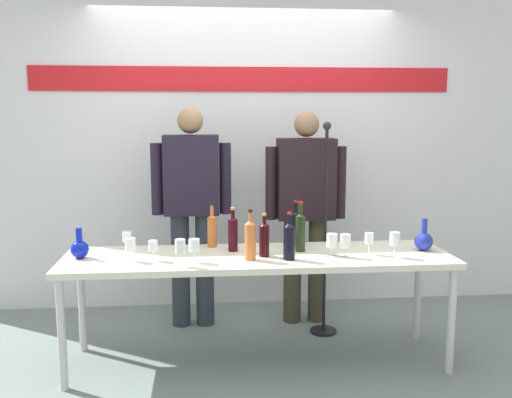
% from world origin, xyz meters
% --- Properties ---
extents(ground_plane, '(10.00, 10.00, 0.00)m').
position_xyz_m(ground_plane, '(0.00, 0.00, 0.00)').
color(ground_plane, slate).
extents(back_wall, '(4.97, 0.11, 3.00)m').
position_xyz_m(back_wall, '(0.00, 1.26, 1.50)').
color(back_wall, silver).
rests_on(back_wall, ground).
extents(display_table, '(2.53, 0.68, 0.73)m').
position_xyz_m(display_table, '(0.00, 0.00, 0.68)').
color(display_table, silver).
rests_on(display_table, ground).
extents(decanter_blue_left, '(0.12, 0.12, 0.20)m').
position_xyz_m(decanter_blue_left, '(-1.14, 0.02, 0.80)').
color(decanter_blue_left, '#0B1DB4').
rests_on(decanter_blue_left, display_table).
extents(decanter_blue_right, '(0.12, 0.12, 0.22)m').
position_xyz_m(decanter_blue_right, '(1.12, 0.02, 0.80)').
color(decanter_blue_right, '#1D2CA0').
rests_on(decanter_blue_right, display_table).
extents(presenter_left, '(0.61, 0.22, 1.69)m').
position_xyz_m(presenter_left, '(-0.44, 0.72, 0.97)').
color(presenter_left, '#29313C').
rests_on(presenter_left, ground).
extents(presenter_right, '(0.63, 0.22, 1.66)m').
position_xyz_m(presenter_right, '(0.44, 0.72, 0.95)').
color(presenter_right, '#393525').
rests_on(presenter_right, ground).
extents(wine_bottle_0, '(0.07, 0.07, 0.28)m').
position_xyz_m(wine_bottle_0, '(0.04, -0.04, 0.85)').
color(wine_bottle_0, black).
rests_on(wine_bottle_0, display_table).
extents(wine_bottle_1, '(0.07, 0.07, 0.32)m').
position_xyz_m(wine_bottle_1, '(-0.06, -0.12, 0.87)').
color(wine_bottle_1, '#CE662C').
rests_on(wine_bottle_1, display_table).
extents(wine_bottle_2, '(0.07, 0.07, 0.31)m').
position_xyz_m(wine_bottle_2, '(-0.29, 0.26, 0.86)').
color(wine_bottle_2, '#CC672B').
rests_on(wine_bottle_2, display_table).
extents(wine_bottle_3, '(0.07, 0.07, 0.32)m').
position_xyz_m(wine_bottle_3, '(0.29, 0.25, 0.86)').
color(wine_bottle_3, black).
rests_on(wine_bottle_3, display_table).
extents(wine_bottle_4, '(0.07, 0.07, 0.34)m').
position_xyz_m(wine_bottle_4, '(0.29, 0.08, 0.88)').
color(wine_bottle_4, black).
rests_on(wine_bottle_4, display_table).
extents(wine_bottle_5, '(0.07, 0.07, 0.31)m').
position_xyz_m(wine_bottle_5, '(0.18, -0.14, 0.86)').
color(wine_bottle_5, black).
rests_on(wine_bottle_5, display_table).
extents(wine_bottle_6, '(0.06, 0.06, 0.30)m').
position_xyz_m(wine_bottle_6, '(-0.16, 0.12, 0.86)').
color(wine_bottle_6, black).
rests_on(wine_bottle_6, display_table).
extents(wine_glass_left_0, '(0.07, 0.07, 0.15)m').
position_xyz_m(wine_glass_left_0, '(-0.41, -0.15, 0.84)').
color(wine_glass_left_0, white).
rests_on(wine_glass_left_0, display_table).
extents(wine_glass_left_1, '(0.06, 0.06, 0.17)m').
position_xyz_m(wine_glass_left_1, '(-0.49, -0.24, 0.85)').
color(wine_glass_left_1, white).
rests_on(wine_glass_left_1, display_table).
extents(wine_glass_left_2, '(0.07, 0.07, 0.15)m').
position_xyz_m(wine_glass_left_2, '(-0.81, -0.08, 0.84)').
color(wine_glass_left_2, white).
rests_on(wine_glass_left_2, display_table).
extents(wine_glass_left_3, '(0.06, 0.06, 0.13)m').
position_xyz_m(wine_glass_left_3, '(-0.87, 0.20, 0.83)').
color(wine_glass_left_3, white).
rests_on(wine_glass_left_3, display_table).
extents(wine_glass_left_4, '(0.06, 0.06, 0.13)m').
position_xyz_m(wine_glass_left_4, '(-0.67, -0.08, 0.83)').
color(wine_glass_left_4, white).
rests_on(wine_glass_left_4, display_table).
extents(wine_glass_right_0, '(0.07, 0.07, 0.15)m').
position_xyz_m(wine_glass_right_0, '(0.55, -0.11, 0.84)').
color(wine_glass_right_0, white).
rests_on(wine_glass_right_0, display_table).
extents(wine_glass_right_1, '(0.07, 0.07, 0.17)m').
position_xyz_m(wine_glass_right_1, '(0.87, -0.14, 0.85)').
color(wine_glass_right_1, white).
rests_on(wine_glass_right_1, display_table).
extents(wine_glass_right_2, '(0.07, 0.07, 0.15)m').
position_xyz_m(wine_glass_right_2, '(0.47, -0.07, 0.83)').
color(wine_glass_right_2, white).
rests_on(wine_glass_right_2, display_table).
extents(wine_glass_right_3, '(0.06, 0.06, 0.14)m').
position_xyz_m(wine_glass_right_3, '(0.72, -0.05, 0.84)').
color(wine_glass_right_3, white).
rests_on(wine_glass_right_3, display_table).
extents(microphone_stand, '(0.20, 0.20, 1.59)m').
position_xyz_m(microphone_stand, '(0.54, 0.46, 0.54)').
color(microphone_stand, black).
rests_on(microphone_stand, ground).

